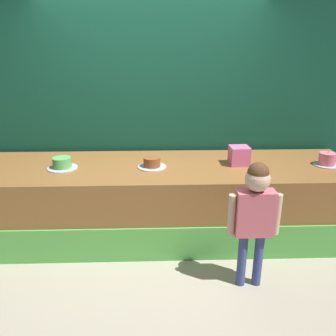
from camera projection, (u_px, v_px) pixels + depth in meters
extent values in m
plane|color=#ADA38E|center=(153.00, 260.00, 3.37)|extent=(12.00, 12.00, 0.00)
cube|color=brown|center=(153.00, 200.00, 3.74)|extent=(4.35, 1.09, 0.80)
cube|color=#59B24C|center=(152.00, 245.00, 3.30)|extent=(4.35, 0.02, 0.36)
cube|color=#144C38|center=(152.00, 97.00, 4.00)|extent=(4.76, 0.08, 2.85)
cylinder|color=#3F4C8C|center=(242.00, 260.00, 2.95)|extent=(0.08, 0.08, 0.50)
cylinder|color=#3F4C8C|center=(258.00, 259.00, 2.95)|extent=(0.08, 0.08, 0.50)
cube|color=#D86672|center=(254.00, 213.00, 2.80)|extent=(0.31, 0.14, 0.39)
cylinder|color=beige|center=(232.00, 215.00, 2.80)|extent=(0.06, 0.06, 0.36)
cylinder|color=beige|center=(277.00, 214.00, 2.81)|extent=(0.06, 0.06, 0.36)
sphere|color=beige|center=(258.00, 179.00, 2.70)|extent=(0.20, 0.20, 0.20)
sphere|color=brown|center=(258.00, 173.00, 2.68)|extent=(0.17, 0.17, 0.17)
cube|color=pink|center=(239.00, 156.00, 3.62)|extent=(0.21, 0.20, 0.19)
cylinder|color=silver|center=(63.00, 168.00, 3.52)|extent=(0.31, 0.31, 0.01)
cylinder|color=#59B259|center=(62.00, 163.00, 3.50)|extent=(0.19, 0.19, 0.11)
cylinder|color=silver|center=(152.00, 167.00, 3.56)|extent=(0.30, 0.30, 0.01)
cylinder|color=brown|center=(152.00, 162.00, 3.54)|extent=(0.17, 0.17, 0.10)
cylinder|color=silver|center=(326.00, 165.00, 3.62)|extent=(0.27, 0.27, 0.01)
cylinder|color=pink|center=(327.00, 159.00, 3.60)|extent=(0.17, 0.17, 0.13)
cone|color=#F2E566|center=(329.00, 151.00, 3.57)|extent=(0.02, 0.02, 0.05)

